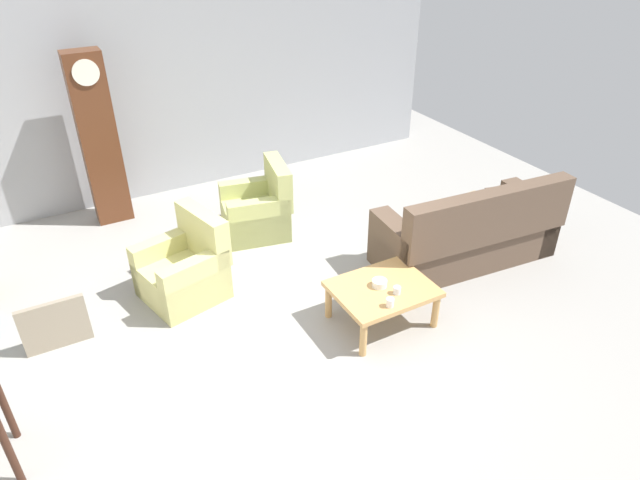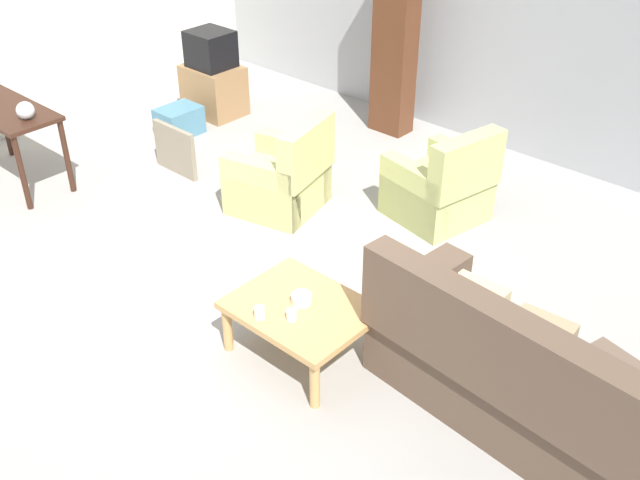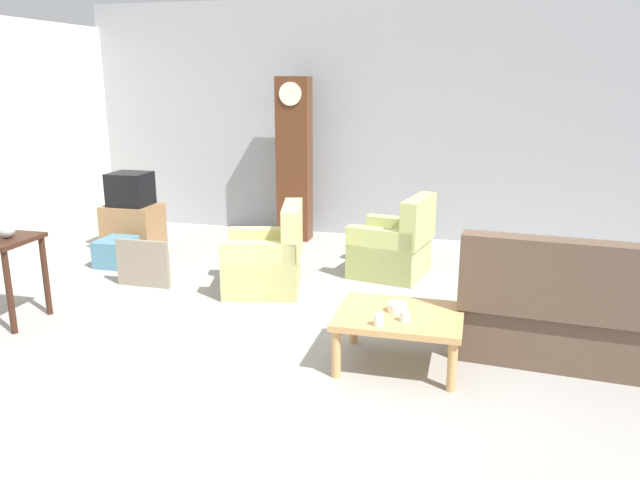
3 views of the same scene
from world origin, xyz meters
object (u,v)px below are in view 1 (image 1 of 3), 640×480
coffee_table_wood (382,292)px  cup_white_porcelain (390,303)px  framed_picture_leaning (55,325)px  cup_blue_rimmed (397,290)px  armchair_olive_near (185,270)px  armchair_olive_far (259,211)px  grandfather_clock (99,140)px  bowl_white_stacked (380,283)px  couch_floral (468,235)px

coffee_table_wood → cup_white_porcelain: (-0.12, -0.28, 0.10)m
framed_picture_leaning → cup_blue_rimmed: (2.95, -1.33, 0.21)m
armchair_olive_near → cup_white_porcelain: 2.22m
coffee_table_wood → framed_picture_leaning: bearing=157.9°
armchair_olive_far → framed_picture_leaning: 2.75m
coffee_table_wood → framed_picture_leaning: (-2.89, 1.18, -0.11)m
armchair_olive_far → cup_blue_rimmed: (0.41, -2.39, 0.16)m
cup_white_porcelain → armchair_olive_far: bearing=95.3°
armchair_olive_far → grandfather_clock: size_ratio=0.42×
framed_picture_leaning → armchair_olive_near: bearing=9.3°
armchair_olive_far → cup_white_porcelain: armchair_olive_far is taller
armchair_olive_far → bowl_white_stacked: (0.33, -2.21, 0.16)m
bowl_white_stacked → grandfather_clock: bearing=118.3°
cup_white_porcelain → bowl_white_stacked: cup_white_porcelain is taller
coffee_table_wood → cup_blue_rimmed: 0.19m
armchair_olive_near → grandfather_clock: grandfather_clock is taller
grandfather_clock → bowl_white_stacked: (1.88, -3.48, -0.64)m
armchair_olive_near → grandfather_clock: 2.29m
armchair_olive_near → cup_white_porcelain: size_ratio=10.76×
armchair_olive_near → framed_picture_leaning: 1.34m
cup_white_porcelain → couch_floral: bearing=24.2°
bowl_white_stacked → armchair_olive_far: bearing=98.4°
cup_blue_rimmed → armchair_olive_far: bearing=99.7°
couch_floral → cup_blue_rimmed: (-1.44, -0.59, 0.11)m
armchair_olive_far → cup_blue_rimmed: armchair_olive_far is taller
armchair_olive_far → bowl_white_stacked: armchair_olive_far is taller
bowl_white_stacked → framed_picture_leaning: bearing=158.2°
couch_floral → coffee_table_wood: bearing=-163.6°
framed_picture_leaning → cup_blue_rimmed: size_ratio=7.88×
cup_white_porcelain → bowl_white_stacked: bearing=73.0°
couch_floral → armchair_olive_near: (-3.07, 0.95, -0.05)m
armchair_olive_near → grandfather_clock: (-0.33, 2.12, 0.79)m
coffee_table_wood → bowl_white_stacked: bearing=128.1°
armchair_olive_far → armchair_olive_near: bearing=-145.2°
couch_floral → grandfather_clock: 4.64m
armchair_olive_near → armchair_olive_far: (1.22, 0.84, 0.00)m
armchair_olive_near → framed_picture_leaning: bearing=-170.7°
armchair_olive_near → framed_picture_leaning: (-1.33, -0.22, -0.05)m
couch_floral → coffee_table_wood: couch_floral is taller
armchair_olive_far → framed_picture_leaning: armchair_olive_far is taller
framed_picture_leaning → bowl_white_stacked: size_ratio=4.07×
armchair_olive_far → bowl_white_stacked: bearing=-81.6°
coffee_table_wood → grandfather_clock: grandfather_clock is taller
cup_blue_rimmed → bowl_white_stacked: (-0.08, 0.18, -0.00)m
couch_floral → cup_blue_rimmed: bearing=-157.6°
framed_picture_leaning → bowl_white_stacked: 3.10m
framed_picture_leaning → cup_white_porcelain: size_ratio=6.82×
couch_floral → bowl_white_stacked: bearing=-164.8°
grandfather_clock → cup_white_porcelain: bearing=-64.9°
couch_floral → cup_blue_rimmed: size_ratio=28.47×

